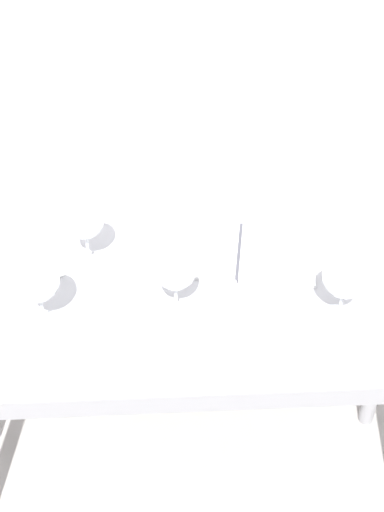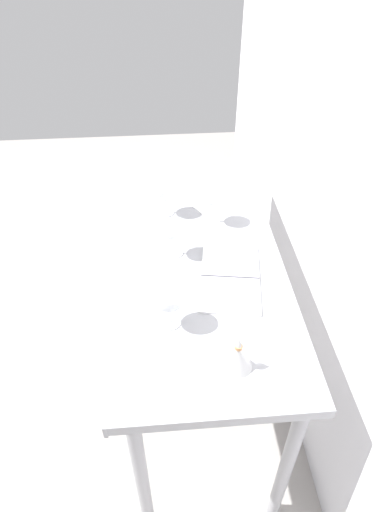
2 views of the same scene
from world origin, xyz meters
TOP-DOWN VIEW (x-y plane):
  - ground_plane at (0.00, 0.00)m, footprint 6.00×6.00m
  - back_wall at (0.00, 0.49)m, footprint 3.80×0.04m
  - steel_counter at (0.00, -0.01)m, footprint 1.40×0.65m
  - wine_glass_far_left at (-0.22, 0.08)m, footprint 0.09×0.09m
  - wine_glass_near_center at (-0.02, -0.09)m, footprint 0.09×0.09m
  - wine_glass_near_right at (0.34, -0.13)m, footprint 0.10×0.10m
  - wine_glass_near_left at (-0.30, -0.12)m, footprint 0.09×0.09m
  - open_notebook at (0.14, 0.10)m, footprint 0.39×0.27m
  - tasting_sheet_upper at (-0.37, 0.10)m, footprint 0.25×0.26m
  - decanter_funnel at (0.53, 0.06)m, footprint 0.10×0.10m

SIDE VIEW (x-z plane):
  - ground_plane at x=0.00m, z-range 0.00..0.00m
  - steel_counter at x=0.00m, z-range 0.34..1.24m
  - tasting_sheet_upper at x=-0.37m, z-range 0.90..0.90m
  - open_notebook at x=0.14m, z-range 0.90..0.91m
  - decanter_funnel at x=0.53m, z-range 0.88..1.01m
  - wine_glass_near_right at x=0.34m, z-range 0.93..1.10m
  - wine_glass_near_center at x=-0.02m, z-range 0.94..1.10m
  - wine_glass_near_left at x=-0.30m, z-range 0.94..1.11m
  - wine_glass_far_left at x=-0.22m, z-range 0.94..1.11m
  - back_wall at x=0.00m, z-range 0.00..2.60m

